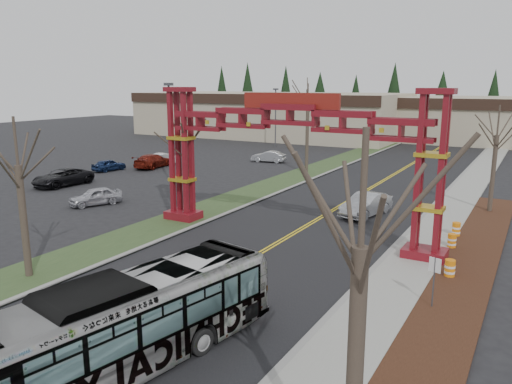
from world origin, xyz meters
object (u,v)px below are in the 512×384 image
Objects in this scene: transit_bus at (126,324)px; street_sign at (434,273)px; bare_tree_right_far at (497,136)px; barrel_mid at (452,242)px; parked_car_far_a at (269,157)px; retail_building_west at (271,114)px; bare_tree_median_mid at (187,143)px; light_pole_near at (170,127)px; parked_car_mid_a at (153,161)px; silver_sedan at (366,205)px; parked_car_near_c at (63,177)px; barrel_south at (450,269)px; parked_car_near_a at (96,196)px; light_pole_far at (276,113)px; parked_car_near_b at (159,160)px; gateway_arch at (290,138)px; bare_tree_right_near at (361,250)px; barrel_north at (456,230)px; bare_tree_median_far at (308,107)px; parked_car_mid_b at (109,165)px; light_pole_mid at (177,113)px.

street_sign is (7.73, 9.51, 0.03)m from transit_bus.
barrel_mid is (-1.03, -10.05, -5.10)m from bare_tree_right_far.
parked_car_far_a is 0.53× the size of bare_tree_right_far.
retail_building_west is 6.28× the size of bare_tree_median_mid.
retail_building_west is 71.83m from street_sign.
bare_tree_right_far is 26.70m from light_pole_near.
parked_car_mid_a is 5.94× the size of barrel_mid.
silver_sedan is 0.87× the size of parked_car_near_c.
barrel_south is 4.64m from barrel_mid.
parked_car_near_a is 0.74× the size of parked_car_mid_a.
parked_car_near_a is at bearing -12.07° from parked_car_far_a.
light_pole_far is (-5.07, 39.32, 4.22)m from parked_car_near_a.
parked_car_near_b is at bearing -81.92° from retail_building_west.
bare_tree_median_mid is at bearing 129.41° from parked_car_mid_a.
retail_building_west reaches higher than parked_car_mid_a.
parked_car_far_a is at bearing 145.66° from silver_sedan.
bare_tree_right_far is at bearing -40.35° from light_pole_far.
gateway_arch is at bearing -29.12° from light_pole_near.
parked_car_near_c is 5.99× the size of barrel_south.
silver_sedan is 26.29m from bare_tree_right_near.
bare_tree_right_near is at bearing -21.26° from parked_car_near_b.
parked_car_far_a is 31.52m from barrel_north.
transit_bus is at bearing -66.95° from light_pole_far.
bare_tree_median_far is at bearing 92.37° from parked_car_near_a.
retail_building_west reaches higher than parked_car_far_a.
gateway_arch is at bearing 139.31° from parked_car_mid_a.
parked_car_mid_b is 20.21m from light_pole_mid.
parked_car_near_a is 9.11m from parked_car_near_c.
retail_building_west is 57.01m from silver_sedan.
bare_tree_median_far reaches higher than barrel_north.
bare_tree_median_far reaches higher than gateway_arch.
bare_tree_median_far is at bearing 115.41° from bare_tree_right_near.
light_pole_far reaches higher than parked_car_mid_b.
silver_sedan is 11.71m from barrel_south.
light_pole_near reaches higher than barrel_north.
silver_sedan is (0.71, 22.70, -0.76)m from transit_bus.
bare_tree_median_far reaches higher than bare_tree_right_near.
transit_bus is 19.18m from bare_tree_median_mid.
transit_bus is 39.60m from parked_car_mid_b.
parked_car_far_a is 0.47× the size of light_pole_mid.
bare_tree_median_far is 23.76m from barrel_north.
parked_car_near_a reaches higher than barrel_mid.
light_pole_near reaches higher than bare_tree_right_far.
bare_tree_right_near reaches higher than silver_sedan.
silver_sedan is 0.92× the size of parked_car_mid_a.
light_pole_mid is 9.31× the size of barrel_north.
parked_car_mid_a is 47.88m from bare_tree_right_near.
light_pole_far is at bearing 138.37° from silver_sedan.
bare_tree_right_near is at bearing 149.80° from parked_car_mid_b.
parked_car_near_b is at bearing 135.29° from bare_tree_right_near.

